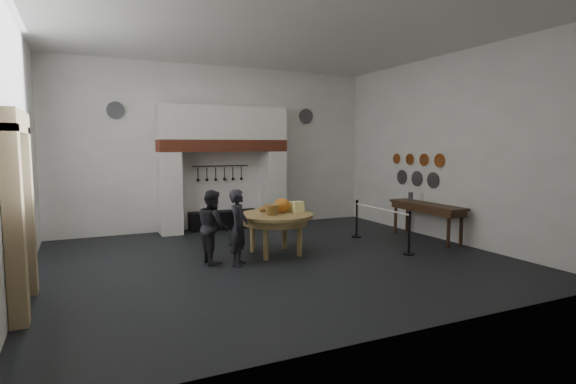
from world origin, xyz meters
name	(u,v)px	position (x,y,z in m)	size (l,w,h in m)	color
floor	(277,259)	(0.00, 0.00, 0.00)	(9.00, 8.00, 0.02)	black
ceiling	(277,33)	(0.00, 0.00, 4.50)	(9.00, 8.00, 0.02)	silver
wall_back	(220,148)	(0.00, 4.00, 2.25)	(9.00, 0.02, 4.50)	white
wall_front	(411,152)	(0.00, -4.00, 2.25)	(9.00, 0.02, 4.50)	white
wall_left	(15,150)	(-4.50, 0.00, 2.25)	(0.02, 8.00, 4.50)	white
wall_right	(447,148)	(4.50, 0.00, 2.25)	(0.02, 8.00, 4.50)	white
chimney_pier_left	(170,193)	(-1.48, 3.65, 1.07)	(0.55, 0.70, 2.15)	silver
chimney_pier_right	(273,189)	(1.48, 3.65, 1.07)	(0.55, 0.70, 2.15)	silver
hearth_brick_band	(223,146)	(0.00, 3.65, 2.31)	(3.50, 0.72, 0.32)	#9E442B
chimney_hood	(223,123)	(0.00, 3.65, 2.92)	(3.50, 0.70, 0.90)	silver
iron_range	(224,220)	(0.00, 3.72, 0.25)	(1.90, 0.45, 0.50)	black
utensil_rail	(221,166)	(0.00, 3.92, 1.75)	(0.02, 0.02, 1.60)	black
door_recess	(13,223)	(-4.47, -1.00, 1.25)	(0.04, 1.10, 2.50)	black
door_jamb_near	(14,227)	(-4.38, -1.70, 1.30)	(0.22, 0.30, 2.60)	tan
door_jamb_far	(26,212)	(-4.38, -0.30, 1.30)	(0.22, 0.30, 2.60)	tan
door_lintel	(14,122)	(-4.38, -1.00, 2.65)	(0.22, 1.70, 0.30)	tan
wall_plaque	(27,187)	(-4.45, 0.80, 1.60)	(0.05, 0.34, 0.44)	gold
work_table	(276,215)	(0.15, 0.43, 0.84)	(1.62, 1.62, 0.07)	tan
pumpkin	(282,205)	(0.35, 0.53, 1.03)	(0.36, 0.36, 0.31)	orange
cheese_block_big	(298,207)	(0.65, 0.38, 0.99)	(0.22, 0.22, 0.24)	#FFF398
cheese_block_small	(291,206)	(0.63, 0.68, 0.97)	(0.18, 0.18, 0.20)	#DFDF85
wicker_basket	(272,210)	(0.00, 0.28, 0.98)	(0.32, 0.32, 0.22)	olive
bread_loaf	(265,209)	(0.05, 0.78, 0.94)	(0.31, 0.18, 0.13)	olive
visitor_near	(239,227)	(-0.85, -0.08, 0.74)	(0.54, 0.36, 1.48)	black
visitor_far	(213,226)	(-1.25, 0.32, 0.73)	(0.71, 0.55, 1.46)	black
side_table	(427,205)	(4.10, 0.20, 0.87)	(0.55, 2.20, 0.06)	#3C2615
pewter_jug	(411,197)	(4.10, 0.80, 1.01)	(0.12, 0.12, 0.22)	#46474B
copper_pan_a	(440,161)	(4.46, 0.20, 1.95)	(0.34, 0.34, 0.03)	#C6662D
copper_pan_b	(424,160)	(4.46, 0.75, 1.95)	(0.32, 0.32, 0.03)	#C6662D
copper_pan_c	(410,159)	(4.46, 1.30, 1.95)	(0.30, 0.30, 0.03)	#C6662D
copper_pan_d	(397,159)	(4.46, 1.85, 1.95)	(0.28, 0.28, 0.03)	#C6662D
pewter_plate_left	(433,180)	(4.46, 0.40, 1.45)	(0.40, 0.40, 0.03)	#4C4C51
pewter_plate_mid	(417,179)	(4.46, 1.00, 1.45)	(0.40, 0.40, 0.03)	#4C4C51
pewter_plate_right	(402,177)	(4.46, 1.60, 1.45)	(0.40, 0.40, 0.03)	#4C4C51
pewter_plate_back_left	(116,110)	(-2.70, 3.96, 3.20)	(0.44, 0.44, 0.03)	#4C4C51
pewter_plate_back_right	(306,116)	(2.70, 3.96, 3.20)	(0.44, 0.44, 0.03)	#4C4C51
barrier_post_near	(409,234)	(2.72, -0.82, 0.45)	(0.05, 0.05, 0.90)	black
barrier_post_far	(357,220)	(2.72, 1.18, 0.45)	(0.05, 0.05, 0.90)	black
barrier_rope	(381,209)	(2.72, 0.18, 0.85)	(0.04, 0.04, 2.00)	white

